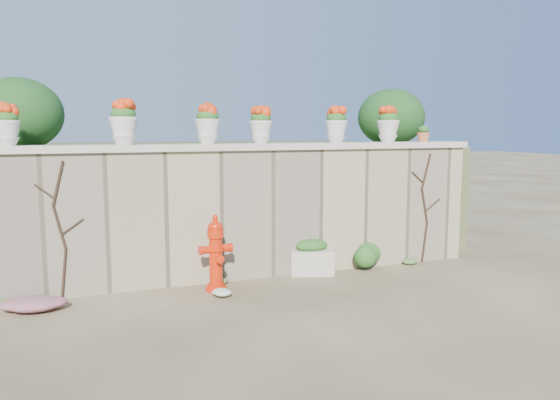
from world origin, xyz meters
name	(u,v)px	position (x,y,z in m)	size (l,w,h in m)	color
ground	(287,311)	(0.00, 0.00, 0.00)	(80.00, 80.00, 0.00)	#4D3D26
stone_wall	(244,214)	(0.00, 1.80, 1.00)	(8.00, 0.40, 2.00)	#978765
wall_cap	(244,147)	(0.00, 1.80, 2.05)	(8.10, 0.52, 0.10)	beige
raised_fill	(199,192)	(0.00, 5.00, 1.00)	(9.00, 6.00, 2.00)	#384C23
back_shrub_left	(19,114)	(-3.20, 3.00, 2.55)	(1.30, 1.30, 1.10)	#143814
back_shrub_right	(391,117)	(3.40, 3.00, 2.55)	(1.30, 1.30, 1.10)	#143814
vine_left	(60,228)	(-2.67, 1.58, 0.99)	(0.60, 0.04, 1.91)	black
vine_right	(425,206)	(3.23, 1.58, 0.99)	(0.60, 0.04, 1.91)	black
fire_hydrant	(216,253)	(-0.62, 1.22, 0.56)	(0.47, 0.34, 1.10)	red
planter_box	(312,258)	(1.05, 1.55, 0.26)	(0.77, 0.59, 0.57)	beige
green_shrub	(367,254)	(2.01, 1.44, 0.27)	(0.57, 0.51, 0.54)	#1E5119
magenta_clump	(29,304)	(-3.08, 1.12, 0.12)	(0.88, 0.59, 0.24)	#C02676
white_flowers	(225,291)	(-0.58, 0.87, 0.08)	(0.44, 0.35, 0.16)	white
urn_pot_0	(7,125)	(-3.27, 1.80, 2.37)	(0.35, 0.35, 0.54)	beige
urn_pot_1	(123,123)	(-1.78, 1.80, 2.41)	(0.40, 0.40, 0.63)	beige
urn_pot_2	(208,124)	(-0.56, 1.80, 2.39)	(0.38, 0.38, 0.60)	beige
urn_pot_3	(261,125)	(0.28, 1.80, 2.38)	(0.36, 0.36, 0.56)	beige
urn_pot_4	(336,125)	(1.59, 1.80, 2.39)	(0.37, 0.37, 0.58)	beige
urn_pot_5	(388,125)	(2.58, 1.80, 2.39)	(0.38, 0.38, 0.60)	beige
terracotta_pot	(423,135)	(3.30, 1.80, 2.22)	(0.23, 0.23, 0.27)	#B46137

